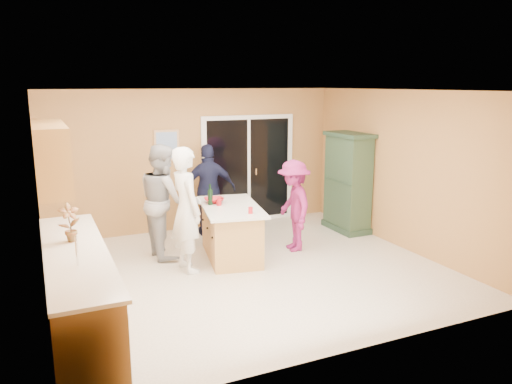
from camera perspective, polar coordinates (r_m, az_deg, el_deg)
name	(u,v)px	position (r m, az deg, el deg)	size (l,w,h in m)	color
floor	(249,270)	(7.43, -0.75, -8.95)	(5.50, 5.50, 0.00)	silver
ceiling	(249,90)	(6.92, -0.81, 11.53)	(5.50, 5.00, 0.10)	white
wall_back	(196,160)	(9.38, -6.88, 3.68)	(5.50, 0.10, 2.60)	tan
wall_front	(352,230)	(4.94, 10.87, -4.34)	(5.50, 0.10, 2.60)	tan
wall_left	(39,203)	(6.51, -23.60, -1.12)	(0.10, 5.00, 2.60)	tan
wall_right	(403,170)	(8.52, 16.47, 2.39)	(0.10, 5.00, 2.60)	tan
left_cabinet_run	(79,297)	(5.76, -19.62, -11.24)	(0.65, 3.05, 1.24)	#BC8549
upper_cabinets	(51,156)	(6.21, -22.41, 3.79)	(0.35, 1.60, 0.75)	#BC8549
sliding_door	(248,169)	(9.74, -0.87, 2.60)	(1.90, 0.07, 2.10)	white
framed_picture	(167,145)	(9.17, -10.17, 5.27)	(0.46, 0.04, 0.56)	tan
kitchen_island	(231,233)	(7.87, -2.87, -4.72)	(1.14, 1.72, 0.83)	#BC8549
green_hutch	(348,183)	(9.35, 10.43, 0.97)	(0.52, 0.99, 1.82)	#243A28
woman_white	(187,210)	(7.25, -7.95, -2.02)	(0.67, 0.44, 1.83)	white
woman_grey	(164,201)	(7.95, -10.53, -0.98)	(0.87, 0.68, 1.79)	#A7A7AA
woman_navy	(209,190)	(8.98, -5.38, 0.24)	(0.96, 0.40, 1.65)	#1A1B3A
woman_magenta	(294,206)	(8.14, 4.33, -1.56)	(0.97, 0.56, 1.49)	maroon
serving_bowl	(214,200)	(7.97, -4.81, -0.95)	(0.31, 0.31, 0.08)	#B6141C
tulip_vase	(70,223)	(5.99, -20.52, -3.31)	(0.23, 0.16, 0.45)	#B5121B
tumbler_near	(219,202)	(7.77, -4.26, -1.13)	(0.08, 0.08, 0.11)	#B6141C
tumbler_far	(251,210)	(7.28, -0.63, -2.10)	(0.07, 0.07, 0.10)	#B6141C
wine_bottle	(210,197)	(7.82, -5.25, -0.53)	(0.08, 0.08, 0.33)	black
white_plate	(212,201)	(8.08, -5.03, -0.98)	(0.24, 0.24, 0.02)	silver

